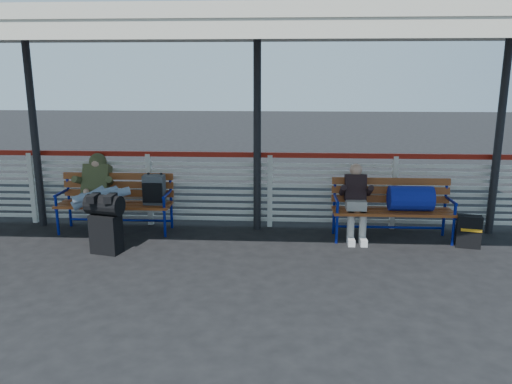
# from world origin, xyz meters

# --- Properties ---
(ground) EXTENTS (60.00, 60.00, 0.00)m
(ground) POSITION_xyz_m (0.00, 0.00, 0.00)
(ground) COLOR black
(ground) RESTS_ON ground
(fence) EXTENTS (12.08, 0.08, 1.24)m
(fence) POSITION_xyz_m (0.00, 1.90, 0.66)
(fence) COLOR silver
(fence) RESTS_ON ground
(canopy) EXTENTS (12.60, 3.60, 3.16)m
(canopy) POSITION_xyz_m (-0.00, 0.87, 3.04)
(canopy) COLOR silver
(canopy) RESTS_ON ground
(luggage_stack) EXTENTS (0.56, 0.40, 0.84)m
(luggage_stack) POSITION_xyz_m (-0.25, 0.49, 0.46)
(luggage_stack) COLOR black
(luggage_stack) RESTS_ON ground
(bench_left) EXTENTS (1.80, 0.56, 0.93)m
(bench_left) POSITION_xyz_m (-0.25, 1.52, 0.60)
(bench_left) COLOR #93461C
(bench_left) RESTS_ON ground
(bench_right) EXTENTS (1.80, 0.56, 0.92)m
(bench_right) POSITION_xyz_m (4.02, 1.34, 0.61)
(bench_right) COLOR #93461C
(bench_right) RESTS_ON ground
(traveler_man) EXTENTS (0.94, 1.64, 0.77)m
(traveler_man) POSITION_xyz_m (-0.60, 1.18, 0.71)
(traveler_man) COLOR #88A0B7
(traveler_man) RESTS_ON ground
(companion_person) EXTENTS (0.32, 0.66, 1.15)m
(companion_person) POSITION_xyz_m (3.32, 1.34, 0.60)
(companion_person) COLOR #B7AFA6
(companion_person) RESTS_ON ground
(suitcase_side) EXTENTS (0.37, 0.27, 0.47)m
(suitcase_side) POSITION_xyz_m (4.92, 1.04, 0.24)
(suitcase_side) COLOR black
(suitcase_side) RESTS_ON ground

